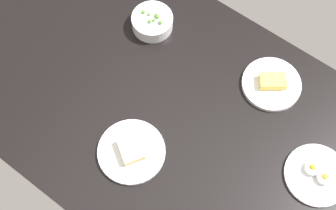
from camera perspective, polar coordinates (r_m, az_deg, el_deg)
The scene contains 5 objects.
dining_table at distance 155.38cm, azimuth -0.00°, elevation -0.59°, with size 159.27×92.25×4.00cm, color black.
plate_eggs at distance 152.14cm, azimuth 18.01°, elevation -8.22°, with size 20.30×20.30×4.66cm.
bowl_peas at distance 166.61cm, azimuth -1.97°, elevation 10.34°, with size 14.94×14.94×6.55cm.
plate_cheese at distance 159.84cm, azimuth 12.76°, elevation 2.62°, with size 20.22×20.22×4.47cm.
plate_sandwich at distance 147.25cm, azimuth -4.61°, elevation -5.71°, with size 21.80×21.80×4.72cm.
Camera 1 is at (-36.28, 48.99, 144.93)cm, focal length 49.03 mm.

